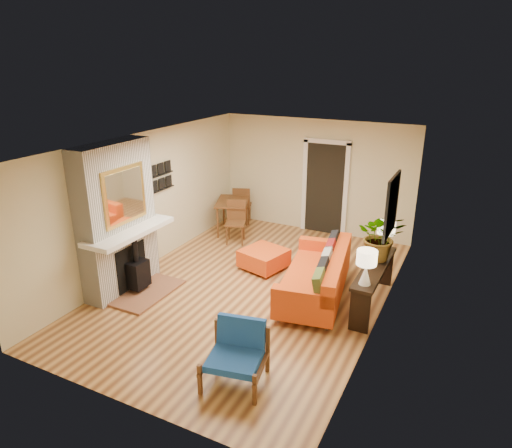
% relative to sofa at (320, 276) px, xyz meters
% --- Properties ---
extents(room_shell, '(6.50, 6.50, 6.50)m').
position_rel_sofa_xyz_m(room_shell, '(-0.59, 2.39, 0.85)').
color(room_shell, tan).
rests_on(room_shell, ground).
extents(fireplace, '(1.09, 1.68, 2.60)m').
position_rel_sofa_xyz_m(fireplace, '(-3.19, -1.24, 0.85)').
color(fireplace, white).
rests_on(fireplace, ground).
extents(sofa, '(1.32, 2.36, 0.88)m').
position_rel_sofa_xyz_m(sofa, '(0.00, 0.00, 0.00)').
color(sofa, silver).
rests_on(sofa, ground).
extents(ottoman, '(0.93, 0.93, 0.39)m').
position_rel_sofa_xyz_m(ottoman, '(-1.33, 0.57, -0.16)').
color(ottoman, silver).
rests_on(ottoman, ground).
extents(blue_chair, '(0.87, 0.85, 0.77)m').
position_rel_sofa_xyz_m(blue_chair, '(-0.24, -2.46, 0.03)').
color(blue_chair, brown).
rests_on(blue_chair, ground).
extents(dining_table, '(1.16, 1.75, 0.93)m').
position_rel_sofa_xyz_m(dining_table, '(-2.77, 2.06, 0.22)').
color(dining_table, brown).
rests_on(dining_table, ground).
extents(console_table, '(0.34, 1.85, 0.72)m').
position_rel_sofa_xyz_m(console_table, '(0.88, 0.11, 0.19)').
color(console_table, black).
rests_on(console_table, ground).
extents(lamp_near, '(0.30, 0.30, 0.54)m').
position_rel_sofa_xyz_m(lamp_near, '(0.88, -0.58, 0.68)').
color(lamp_near, white).
rests_on(lamp_near, console_table).
extents(lamp_far, '(0.30, 0.30, 0.54)m').
position_rel_sofa_xyz_m(lamp_far, '(0.88, 0.79, 0.68)').
color(lamp_far, white).
rests_on(lamp_far, console_table).
extents(houseplant, '(0.90, 0.83, 0.82)m').
position_rel_sofa_xyz_m(houseplant, '(0.87, 0.39, 0.75)').
color(houseplant, '#1E5919').
rests_on(houseplant, console_table).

